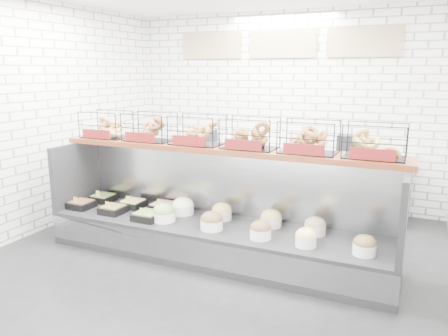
% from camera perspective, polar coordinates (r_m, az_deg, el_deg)
% --- Properties ---
extents(ground, '(5.50, 5.50, 0.00)m').
position_cam_1_polar(ground, '(4.91, -2.73, -12.77)').
color(ground, black).
rests_on(ground, ground).
extents(room_shell, '(5.02, 5.51, 3.01)m').
position_cam_1_polar(room_shell, '(4.98, 0.23, 12.09)').
color(room_shell, white).
rests_on(room_shell, ground).
extents(display_case, '(4.00, 0.90, 1.20)m').
position_cam_1_polar(display_case, '(5.07, -1.10, -7.88)').
color(display_case, black).
rests_on(display_case, ground).
extents(bagel_shelf, '(4.10, 0.50, 0.40)m').
position_cam_1_polar(bagel_shelf, '(4.96, -0.18, 4.30)').
color(bagel_shelf, '#512111').
rests_on(bagel_shelf, display_case).
extents(prep_counter, '(4.00, 0.60, 1.20)m').
position_cam_1_polar(prep_counter, '(6.89, 6.37, -1.18)').
color(prep_counter, '#93969B').
rests_on(prep_counter, ground).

